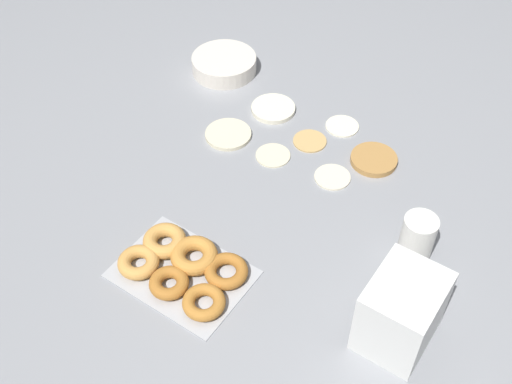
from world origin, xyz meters
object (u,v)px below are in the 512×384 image
at_px(pancake_2, 374,159).
at_px(pancake_5, 273,155).
at_px(paper_cup, 417,237).
at_px(container_stack, 401,312).
at_px(donut_tray, 183,267).
at_px(batter_bowl, 224,64).
at_px(pancake_4, 273,109).
at_px(pancake_1, 333,176).
at_px(pancake_6, 310,140).
at_px(pancake_3, 228,134).
at_px(pancake_0, 342,126).

height_order(pancake_2, pancake_5, pancake_2).
xyz_separation_m(pancake_2, paper_cup, (0.20, -0.21, 0.05)).
bearing_deg(container_stack, donut_tray, -165.32).
bearing_deg(batter_bowl, pancake_4, -18.33).
bearing_deg(pancake_1, paper_cup, -21.65).
bearing_deg(donut_tray, pancake_2, 71.29).
xyz_separation_m(pancake_4, pancake_6, (0.15, -0.05, -0.00)).
bearing_deg(pancake_5, container_stack, -31.59).
height_order(pancake_1, pancake_2, pancake_2).
xyz_separation_m(pancake_2, pancake_5, (-0.22, -0.12, -0.00)).
relative_size(pancake_1, pancake_6, 1.02).
height_order(pancake_1, pancake_3, same).
relative_size(pancake_4, pancake_6, 1.38).
distance_m(pancake_2, pancake_6, 0.17).
xyz_separation_m(pancake_2, pancake_6, (-0.17, -0.03, -0.00)).
height_order(pancake_5, container_stack, container_stack).
xyz_separation_m(pancake_1, donut_tray, (-0.12, -0.42, 0.01)).
xyz_separation_m(pancake_0, batter_bowl, (-0.40, 0.03, 0.02)).
distance_m(container_stack, paper_cup, 0.22).
bearing_deg(donut_tray, pancake_6, 88.82).
xyz_separation_m(pancake_5, donut_tray, (0.04, -0.41, 0.01)).
distance_m(batter_bowl, paper_cup, 0.80).
xyz_separation_m(pancake_0, container_stack, (0.39, -0.49, 0.08)).
height_order(pancake_4, donut_tray, donut_tray).
xyz_separation_m(pancake_6, container_stack, (0.43, -0.39, 0.08)).
distance_m(pancake_5, pancake_6, 0.11).
height_order(pancake_3, paper_cup, paper_cup).
bearing_deg(pancake_4, pancake_1, -27.35).
height_order(donut_tray, paper_cup, paper_cup).
distance_m(pancake_0, donut_tray, 0.61).
bearing_deg(donut_tray, batter_bowl, 119.15).
distance_m(pancake_1, pancake_6, 0.14).
bearing_deg(pancake_0, pancake_5, -114.46).
relative_size(pancake_3, paper_cup, 1.11).
height_order(pancake_0, pancake_6, same).
relative_size(pancake_6, donut_tray, 0.31).
relative_size(pancake_5, batter_bowl, 0.47).
xyz_separation_m(pancake_2, pancake_4, (-0.32, 0.03, -0.00)).
bearing_deg(pancake_2, pancake_4, 175.05).
xyz_separation_m(pancake_5, paper_cup, (0.42, -0.09, 0.05)).
height_order(pancake_4, pancake_6, pancake_4).
bearing_deg(pancake_0, pancake_2, -29.50).
bearing_deg(pancake_4, paper_cup, -24.57).
relative_size(pancake_0, paper_cup, 0.81).
bearing_deg(pancake_2, paper_cup, -45.97).
distance_m(pancake_0, pancake_5, 0.22).
relative_size(pancake_0, pancake_2, 0.75).
bearing_deg(pancake_6, pancake_1, -35.93).
height_order(pancake_2, paper_cup, paper_cup).
bearing_deg(pancake_3, container_stack, -25.43).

